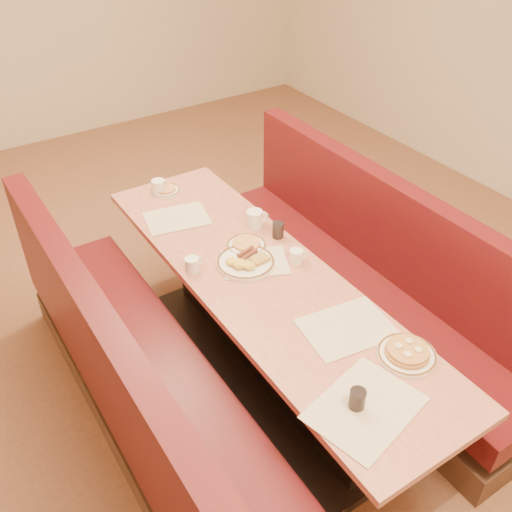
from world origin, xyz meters
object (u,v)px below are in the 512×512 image
diner_table (263,331)px  coffee_mug_a (297,256)px  booth_left (142,388)px  booth_right (362,287)px  coffee_mug_b (193,264)px  eggs_plate (245,262)px  coffee_mug_c (255,218)px  coffee_mug_d (159,186)px  soda_tumbler_mid (278,230)px  pancake_plate (407,353)px  soda_tumbler_near (357,399)px

diner_table → coffee_mug_a: bearing=5.3°
booth_left → booth_right: size_ratio=1.00×
coffee_mug_b → diner_table: bearing=-56.9°
booth_left → eggs_plate: bearing=12.0°
booth_left → coffee_mug_c: booth_left is taller
coffee_mug_a → coffee_mug_d: size_ratio=0.86×
coffee_mug_c → soda_tumbler_mid: 0.17m
pancake_plate → coffee_mug_c: size_ratio=1.96×
diner_table → soda_tumbler_near: soda_tumbler_near is taller
booth_right → coffee_mug_d: (-0.81, 1.10, 0.44)m
coffee_mug_d → soda_tumbler_mid: size_ratio=1.29×
coffee_mug_a → soda_tumbler_mid: soda_tumbler_mid is taller
booth_left → soda_tumbler_near: size_ratio=26.94×
eggs_plate → coffee_mug_a: size_ratio=3.10×
eggs_plate → booth_right: bearing=-11.5°
pancake_plate → diner_table: bearing=105.7°
booth_right → soda_tumbler_near: booth_right is taller
booth_right → coffee_mug_a: (-0.51, 0.02, 0.43)m
eggs_plate → coffee_mug_a: (0.24, -0.13, 0.02)m
booth_left → eggs_plate: 0.84m
soda_tumbler_mid → diner_table: bearing=-135.6°
coffee_mug_d → soda_tumbler_near: size_ratio=1.28×
booth_right → coffee_mug_b: bearing=165.7°
diner_table → eggs_plate: size_ratio=7.92×
diner_table → coffee_mug_d: (-0.07, 1.10, 0.42)m
coffee_mug_b → soda_tumbler_near: bearing=-97.4°
booth_left → soda_tumbler_near: bearing=-56.6°
booth_left → pancake_plate: 1.31m
booth_left → coffee_mug_a: (0.96, 0.02, 0.43)m
booth_right → eggs_plate: size_ratio=7.92×
booth_left → coffee_mug_d: (0.66, 1.10, 0.44)m
coffee_mug_b → coffee_mug_d: (0.20, 0.84, 0.01)m
booth_right → coffee_mug_a: size_ratio=24.53×
eggs_plate → booth_left: bearing=-168.0°
coffee_mug_a → diner_table: bearing=-163.5°
eggs_plate → coffee_mug_b: size_ratio=2.97×
booth_right → coffee_mug_a: booth_right is taller
coffee_mug_a → soda_tumbler_mid: 0.26m
coffee_mug_d → booth_right: bearing=-70.9°
booth_right → coffee_mug_a: bearing=177.6°
coffee_mug_c → soda_tumbler_mid: size_ratio=1.46×
coffee_mug_d → soda_tumbler_mid: 0.90m
soda_tumbler_near → booth_left: bearing=123.4°
booth_right → coffee_mug_c: bearing=138.8°
booth_left → pancake_plate: bearing=-40.0°
booth_left → coffee_mug_d: 1.35m
coffee_mug_c → diner_table: bearing=-106.0°
booth_left → coffee_mug_c: 1.15m
coffee_mug_c → booth_left: bearing=-143.7°
coffee_mug_a → coffee_mug_c: size_ratio=0.76×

